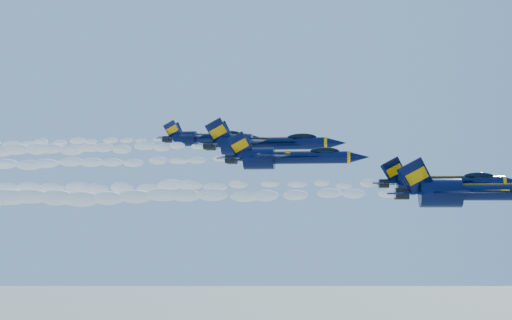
# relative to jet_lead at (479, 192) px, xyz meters

# --- Properties ---
(jet_lead) EXTENTS (17.94, 14.71, 6.66)m
(jet_lead) POSITION_rel_jet_lead_xyz_m (0.00, 0.00, 0.00)
(jet_lead) COLOR black
(smoke_trail_jet_lead) EXTENTS (57.00, 2.29, 2.06)m
(smoke_trail_jet_lead) POSITION_rel_jet_lead_xyz_m (-36.17, 0.00, -0.47)
(smoke_trail_jet_lead) COLOR white
(jet_second) EXTENTS (14.97, 12.28, 5.56)m
(jet_second) POSITION_rel_jet_lead_xyz_m (-2.36, 6.72, 1.16)
(jet_second) COLOR black
(smoke_trail_jet_second) EXTENTS (57.00, 1.91, 1.72)m
(smoke_trail_jet_second) POSITION_rel_jet_lead_xyz_m (-37.26, 6.72, 0.72)
(smoke_trail_jet_second) COLOR white
(jet_third) EXTENTS (17.39, 14.26, 6.46)m
(jet_third) POSITION_rel_jet_lead_xyz_m (-19.35, 12.40, 4.42)
(jet_third) COLOR black
(smoke_trail_jet_third) EXTENTS (57.00, 2.22, 1.99)m
(smoke_trail_jet_third) POSITION_rel_jet_lead_xyz_m (-55.28, 12.40, 3.96)
(smoke_trail_jet_third) COLOR white
(jet_fourth) EXTENTS (20.07, 16.46, 7.46)m
(jet_fourth) POSITION_rel_jet_lead_xyz_m (-23.49, 22.92, 7.24)
(jet_fourth) COLOR black
(smoke_trail_jet_fourth) EXTENTS (57.00, 2.56, 2.30)m
(smoke_trail_jet_fourth) POSITION_rel_jet_lead_xyz_m (-60.57, 22.92, 6.74)
(smoke_trail_jet_fourth) COLOR white
(jet_fifth) EXTENTS (15.45, 12.68, 5.74)m
(jet_fifth) POSITION_rel_jet_lead_xyz_m (-33.94, 30.06, 9.01)
(jet_fifth) COLOR black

